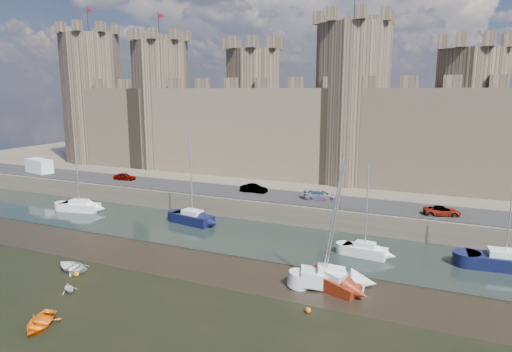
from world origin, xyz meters
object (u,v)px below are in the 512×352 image
Objects in this scene: car_0 at (125,177)px; van at (39,166)px; sailboat_0 at (80,206)px; sailboat_5 at (331,278)px; dinghy_0 at (40,324)px; sailboat_3 at (505,261)px; car_2 at (320,195)px; sailboat_2 at (365,250)px; sailboat_1 at (192,218)px; car_3 at (442,211)px; sailboat_4 at (333,281)px; car_1 at (254,189)px.

van is (-17.30, -0.84, 0.59)m from car_0.
sailboat_5 is at bearing -25.46° from sailboat_0.
sailboat_0 is at bearing 110.05° from dinghy_0.
van is at bearing 118.68° from dinghy_0.
car_2 is at bearing 149.54° from sailboat_3.
car_2 is at bearing 14.41° from van.
sailboat_2 is at bearing 32.10° from dinghy_0.
sailboat_2 reaches higher than car_2.
car_2 is 0.47× the size of sailboat_2.
sailboat_1 is at bearing -123.55° from car_0.
car_3 is (14.44, -1.79, -0.07)m from car_2.
car_0 is at bearing 74.16° from car_3.
sailboat_2 reaches higher than van.
sailboat_1 reaches higher than car_3.
car_3 is 45.91m from sailboat_0.
sailboat_2 is at bearing -12.98° from sailboat_0.
car_2 is 0.43× the size of sailboat_0.
sailboat_4 reaches higher than car_2.
dinghy_0 is at bearing -60.57° from sailboat_0.
dinghy_0 is (-16.82, -14.34, -0.45)m from sailboat_4.
sailboat_3 is at bearing -10.29° from sailboat_0.
sailboat_3 reaches higher than van.
sailboat_2 reaches higher than car_1.
car_1 is at bearing 14.31° from sailboat_0.
van is at bearing 75.48° from car_3.
car_2 is 21.42m from sailboat_4.
car_2 is 0.41× the size of sailboat_4.
car_2 is at bearing 7.04° from sailboat_0.
car_1 is at bearing 68.78° from dinghy_0.
car_3 is 0.40× the size of sailboat_0.
van is at bearing 72.34° from car_2.
car_1 is (21.78, 0.28, 0.02)m from car_0.
sailboat_3 is (51.37, -9.16, -2.23)m from car_0.
sailboat_1 reaches higher than van.
van is 58.30m from sailboat_5.
car_1 reaches higher than car_3.
sailboat_2 is at bearing -176.59° from sailboat_3.
sailboat_2 is at bearing 62.97° from sailboat_5.
car_2 is 14.55m from car_3.
sailboat_5 reaches higher than sailboat_0.
car_3 is 11.78m from sailboat_2.
car_2 is (9.34, -0.09, 0.01)m from car_1.
sailboat_2 is (7.91, -11.32, -2.36)m from car_2.
sailboat_2 reaches higher than car_0.
sailboat_0 is at bearing -175.60° from sailboat_2.
sailboat_5 is at bearing -179.90° from car_2.
dinghy_0 is at bearing -27.70° from van.
sailboat_0 is 3.24× the size of dinghy_0.
sailboat_0 is at bearing 175.07° from sailboat_3.
sailboat_3 is (68.67, -8.32, -2.82)m from van.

